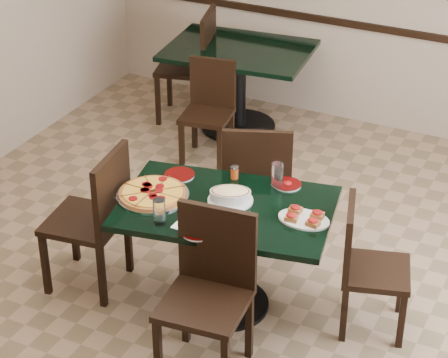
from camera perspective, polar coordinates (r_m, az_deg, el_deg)
The scene contains 20 objects.
floor at distance 5.79m, azimuth 0.45°, elevation -7.07°, with size 5.50×5.50×0.00m, color #7E6248.
main_table at distance 5.30m, azimuth 0.15°, elevation -3.41°, with size 1.40×1.04×0.75m.
back_table at distance 7.58m, azimuth 0.96°, elevation 6.95°, with size 1.30×1.01×0.75m.
chair_far at distance 5.87m, azimuth 2.19°, elevation -0.06°, with size 0.59×0.59×0.98m.
chair_near at distance 4.89m, azimuth -0.91°, elevation -6.80°, with size 0.51×0.51×0.98m.
chair_right at distance 5.27m, azimuth 9.13°, elevation -5.31°, with size 0.50×0.50×0.85m.
chair_left at distance 5.56m, azimuth -8.30°, elevation -2.20°, with size 0.52×0.52×0.99m.
back_chair_near at distance 7.14m, azimuth -0.96°, elevation 4.86°, with size 0.44×0.44×0.83m.
back_chair_left at distance 7.75m, azimuth -1.88°, elevation 7.82°, with size 0.58×0.58×1.00m.
pepperoni_pizza at distance 5.31m, azimuth -4.68°, elevation -0.93°, with size 0.44×0.44×0.04m.
lasagna_casserole at distance 5.22m, azimuth 0.42°, elevation -1.03°, with size 0.29×0.27×0.09m.
bread_basket at distance 4.98m, azimuth -0.03°, elevation -2.82°, with size 0.21×0.15×0.09m.
bruschetta_platter at distance 5.07m, azimuth 5.24°, elevation -2.50°, with size 0.31×0.22×0.05m.
side_plate_near at distance 4.95m, azimuth -1.70°, elevation -3.45°, with size 0.20×0.20×0.02m.
side_plate_far_r at distance 5.42m, azimuth 4.17°, elevation -0.35°, with size 0.17×0.17×0.03m.
side_plate_far_l at distance 5.51m, azimuth -2.92°, elevation 0.27°, with size 0.19×0.19×0.02m.
napkin_setting at distance 5.03m, azimuth -2.29°, elevation -2.98°, with size 0.16×0.16×0.01m.
water_glass_a at distance 5.37m, azimuth 3.49°, elevation 0.25°, with size 0.07×0.07×0.16m, color white.
water_glass_b at distance 5.01m, azimuth -4.24°, elevation -2.14°, with size 0.07×0.07×0.15m, color white.
pepper_shaker at distance 5.46m, azimuth 0.69°, elevation 0.45°, with size 0.05×0.05×0.09m.
Camera 1 is at (2.02, -4.15, 3.48)m, focal length 70.00 mm.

